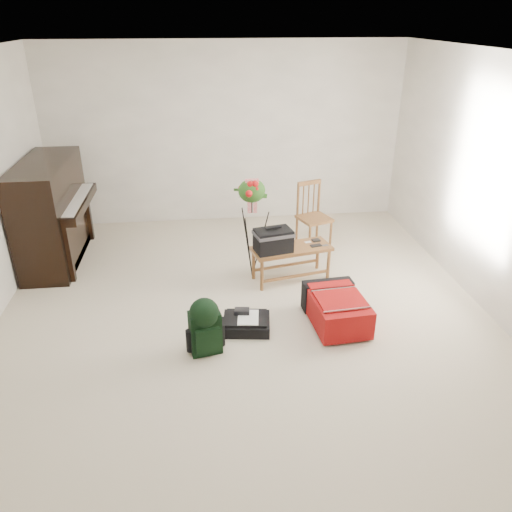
{
  "coord_description": "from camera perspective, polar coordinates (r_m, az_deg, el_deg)",
  "views": [
    {
      "loc": [
        -0.39,
        -4.29,
        2.81
      ],
      "look_at": [
        0.15,
        0.35,
        0.52
      ],
      "focal_mm": 35.0,
      "sensor_mm": 36.0,
      "label": 1
    }
  ],
  "objects": [
    {
      "name": "black_duffel",
      "position": [
        4.93,
        -1.11,
        -7.64
      ],
      "size": [
        0.5,
        0.42,
        0.19
      ],
      "rotation": [
        0.0,
        0.0,
        -0.13
      ],
      "color": "black",
      "rests_on": "floor"
    },
    {
      "name": "ceiling",
      "position": [
        4.32,
        -1.56,
        22.04
      ],
      "size": [
        5.0,
        5.5,
        0.01
      ],
      "primitive_type": "cube",
      "color": "white",
      "rests_on": "wall_back"
    },
    {
      "name": "dining_chair",
      "position": [
        6.54,
        6.63,
        4.54
      ],
      "size": [
        0.48,
        0.48,
        0.86
      ],
      "rotation": [
        0.0,
        0.0,
        0.35
      ],
      "color": "olive",
      "rests_on": "floor"
    },
    {
      "name": "floor",
      "position": [
        5.14,
        -1.22,
        -6.98
      ],
      "size": [
        5.0,
        5.5,
        0.01
      ],
      "primitive_type": "cube",
      "color": "beige",
      "rests_on": "ground"
    },
    {
      "name": "flower_stand",
      "position": [
        5.65,
        -0.46,
        3.07
      ],
      "size": [
        0.38,
        0.38,
        1.22
      ],
      "rotation": [
        0.0,
        0.0,
        0.0
      ],
      "color": "black",
      "rests_on": "floor"
    },
    {
      "name": "green_backpack",
      "position": [
        4.51,
        -5.87,
        -7.72
      ],
      "size": [
        0.31,
        0.28,
        0.55
      ],
      "rotation": [
        0.0,
        0.0,
        0.2
      ],
      "color": "black",
      "rests_on": "floor"
    },
    {
      "name": "wall_right",
      "position": [
        5.4,
        26.29,
        6.64
      ],
      "size": [
        0.04,
        5.5,
        2.5
      ],
      "primitive_type": "cube",
      "color": "white",
      "rests_on": "floor"
    },
    {
      "name": "red_suitcase",
      "position": [
        5.06,
        9.04,
        -5.66
      ],
      "size": [
        0.56,
        0.78,
        0.32
      ],
      "rotation": [
        0.0,
        0.0,
        0.08
      ],
      "color": "#9E0615",
      "rests_on": "floor"
    },
    {
      "name": "bench",
      "position": [
        5.6,
        2.53,
        1.66
      ],
      "size": [
        0.96,
        0.55,
        0.7
      ],
      "rotation": [
        0.0,
        0.0,
        0.22
      ],
      "color": "olive",
      "rests_on": "floor"
    },
    {
      "name": "piano",
      "position": [
        6.54,
        -22.21,
        4.4
      ],
      "size": [
        0.71,
        1.5,
        1.25
      ],
      "color": "black",
      "rests_on": "floor"
    },
    {
      "name": "wall_back",
      "position": [
        7.22,
        -3.47,
        13.62
      ],
      "size": [
        5.0,
        0.04,
        2.5
      ],
      "primitive_type": "cube",
      "color": "white",
      "rests_on": "floor"
    }
  ]
}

